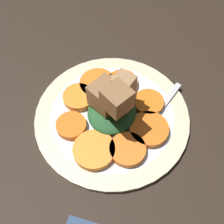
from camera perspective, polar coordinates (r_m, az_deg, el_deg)
table_slab at (r=54.89cm, az=0.00°, el=-1.73°), size 120.00×120.00×2.00cm
plate at (r=53.59cm, az=0.00°, el=-0.90°), size 29.29×29.29×1.05cm
carrot_slice_0 at (r=49.07cm, az=3.17°, el=-7.61°), size 6.38×6.38×1.27cm
carrot_slice_1 at (r=51.24cm, az=7.52°, el=-3.49°), size 7.12×7.12×1.27cm
carrot_slice_2 at (r=54.29cm, az=7.42°, el=1.88°), size 5.82×5.82×1.27cm
carrot_slice_3 at (r=56.69cm, az=2.57°, el=5.84°), size 6.03×6.03×1.27cm
carrot_slice_4 at (r=56.62cm, az=-2.92°, el=5.73°), size 7.24×7.24×1.27cm
carrot_slice_5 at (r=54.96cm, az=-6.83°, el=2.99°), size 6.05×6.05×1.27cm
carrot_slice_6 at (r=51.70cm, az=-8.28°, el=-2.76°), size 5.55×5.55×1.27cm
carrot_slice_7 at (r=49.05cm, az=-3.68°, el=-7.71°), size 7.38×7.38×1.27cm
center_pile at (r=49.90cm, az=0.49°, el=2.20°), size 10.03×9.15×10.73cm
fork at (r=53.03cm, az=8.37°, el=-1.26°), size 18.37×8.04×0.40cm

